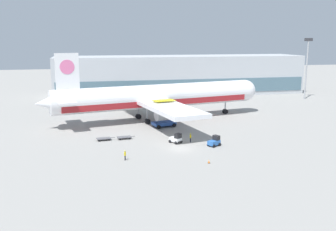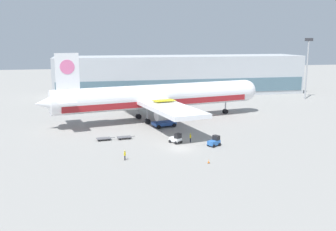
{
  "view_description": "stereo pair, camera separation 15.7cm",
  "coord_description": "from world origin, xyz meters",
  "px_view_note": "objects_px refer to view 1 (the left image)",
  "views": [
    {
      "loc": [
        -16.32,
        -64.89,
        20.03
      ],
      "look_at": [
        0.23,
        11.56,
        4.0
      ],
      "focal_mm": 40.0,
      "sensor_mm": 36.0,
      "label": 1
    },
    {
      "loc": [
        -16.16,
        -64.92,
        20.03
      ],
      "look_at": [
        0.23,
        11.56,
        4.0
      ],
      "focal_mm": 40.0,
      "sensor_mm": 36.0,
      "label": 2
    }
  ],
  "objects_px": {
    "scissor_lift_loader": "(164,117)",
    "baggage_tug_foreground": "(215,141)",
    "traffic_cone_near": "(209,161)",
    "airplane_main": "(155,97)",
    "baggage_tug_mid": "(176,139)",
    "ground_crew_far": "(125,154)",
    "ground_crew_near": "(190,137)",
    "baggage_dolly_lead": "(104,139)",
    "light_mast": "(307,64)",
    "baggage_dolly_second": "(124,137)"
  },
  "relations": [
    {
      "from": "scissor_lift_loader",
      "to": "baggage_tug_foreground",
      "type": "relative_size",
      "value": 2.21
    },
    {
      "from": "traffic_cone_near",
      "to": "airplane_main",
      "type": "bearing_deg",
      "value": 94.44
    },
    {
      "from": "baggage_tug_mid",
      "to": "ground_crew_far",
      "type": "xyz_separation_m",
      "value": [
        -10.86,
        -8.45,
        0.12
      ]
    },
    {
      "from": "airplane_main",
      "to": "ground_crew_near",
      "type": "distance_m",
      "value": 22.24
    },
    {
      "from": "scissor_lift_loader",
      "to": "traffic_cone_near",
      "type": "xyz_separation_m",
      "value": [
        2.0,
        -27.21,
        -1.99
      ]
    },
    {
      "from": "baggage_tug_mid",
      "to": "traffic_cone_near",
      "type": "height_order",
      "value": "baggage_tug_mid"
    },
    {
      "from": "ground_crew_near",
      "to": "baggage_tug_mid",
      "type": "bearing_deg",
      "value": 91.9
    },
    {
      "from": "airplane_main",
      "to": "baggage_dolly_lead",
      "type": "xyz_separation_m",
      "value": [
        -13.55,
        -16.57,
        -5.45
      ]
    },
    {
      "from": "baggage_dolly_lead",
      "to": "ground_crew_near",
      "type": "relative_size",
      "value": 2.11
    },
    {
      "from": "light_mast",
      "to": "baggage_tug_foreground",
      "type": "distance_m",
      "value": 69.1
    },
    {
      "from": "baggage_tug_foreground",
      "to": "ground_crew_near",
      "type": "relative_size",
      "value": 1.58
    },
    {
      "from": "light_mast",
      "to": "ground_crew_near",
      "type": "bearing_deg",
      "value": -139.94
    },
    {
      "from": "scissor_lift_loader",
      "to": "baggage_dolly_lead",
      "type": "height_order",
      "value": "scissor_lift_loader"
    },
    {
      "from": "baggage_dolly_lead",
      "to": "light_mast",
      "type": "bearing_deg",
      "value": 23.02
    },
    {
      "from": "baggage_tug_mid",
      "to": "baggage_dolly_second",
      "type": "distance_m",
      "value": 10.95
    },
    {
      "from": "baggage_tug_foreground",
      "to": "baggage_dolly_second",
      "type": "xyz_separation_m",
      "value": [
        -16.34,
        8.66,
        -0.49
      ]
    },
    {
      "from": "airplane_main",
      "to": "ground_crew_near",
      "type": "xyz_separation_m",
      "value": [
        3.14,
        -21.49,
        -4.78
      ]
    },
    {
      "from": "baggage_dolly_second",
      "to": "traffic_cone_near",
      "type": "height_order",
      "value": "traffic_cone_near"
    },
    {
      "from": "ground_crew_far",
      "to": "baggage_dolly_lead",
      "type": "bearing_deg",
      "value": -144.86
    },
    {
      "from": "airplane_main",
      "to": "baggage_dolly_lead",
      "type": "height_order",
      "value": "airplane_main"
    },
    {
      "from": "baggage_tug_mid",
      "to": "ground_crew_far",
      "type": "distance_m",
      "value": 13.76
    },
    {
      "from": "light_mast",
      "to": "baggage_tug_foreground",
      "type": "xyz_separation_m",
      "value": [
        -48.73,
        -47.72,
        -11.08
      ]
    },
    {
      "from": "baggage_tug_foreground",
      "to": "baggage_tug_mid",
      "type": "distance_m",
      "value": 7.56
    },
    {
      "from": "airplane_main",
      "to": "baggage_tug_mid",
      "type": "distance_m",
      "value": 22.14
    },
    {
      "from": "baggage_dolly_lead",
      "to": "ground_crew_far",
      "type": "bearing_deg",
      "value": -84.35
    },
    {
      "from": "light_mast",
      "to": "scissor_lift_loader",
      "type": "distance_m",
      "value": 63.32
    },
    {
      "from": "ground_crew_near",
      "to": "light_mast",
      "type": "bearing_deg",
      "value": -49.67
    },
    {
      "from": "ground_crew_far",
      "to": "ground_crew_near",
      "type": "bearing_deg",
      "value": 144.74
    },
    {
      "from": "baggage_dolly_lead",
      "to": "ground_crew_near",
      "type": "height_order",
      "value": "ground_crew_near"
    },
    {
      "from": "baggage_tug_mid",
      "to": "scissor_lift_loader",
      "type": "bearing_deg",
      "value": 144.5
    },
    {
      "from": "airplane_main",
      "to": "ground_crew_near",
      "type": "height_order",
      "value": "airplane_main"
    },
    {
      "from": "light_mast",
      "to": "airplane_main",
      "type": "xyz_separation_m",
      "value": [
        -55.64,
        -22.65,
        -6.12
      ]
    },
    {
      "from": "baggage_tug_foreground",
      "to": "traffic_cone_near",
      "type": "bearing_deg",
      "value": -144.21
    },
    {
      "from": "light_mast",
      "to": "baggage_tug_mid",
      "type": "height_order",
      "value": "light_mast"
    },
    {
      "from": "scissor_lift_loader",
      "to": "baggage_dolly_second",
      "type": "relative_size",
      "value": 1.65
    },
    {
      "from": "baggage_tug_foreground",
      "to": "ground_crew_near",
      "type": "height_order",
      "value": "baggage_tug_foreground"
    },
    {
      "from": "light_mast",
      "to": "scissor_lift_loader",
      "type": "bearing_deg",
      "value": -151.42
    },
    {
      "from": "airplane_main",
      "to": "ground_crew_near",
      "type": "bearing_deg",
      "value": -93.47
    },
    {
      "from": "airplane_main",
      "to": "ground_crew_far",
      "type": "xyz_separation_m",
      "value": [
        -10.65,
        -30.03,
        -4.85
      ]
    },
    {
      "from": "light_mast",
      "to": "ground_crew_far",
      "type": "relative_size",
      "value": 11.97
    },
    {
      "from": "light_mast",
      "to": "baggage_dolly_lead",
      "type": "distance_m",
      "value": 80.37
    },
    {
      "from": "baggage_tug_foreground",
      "to": "baggage_dolly_lead",
      "type": "xyz_separation_m",
      "value": [
        -20.47,
        8.5,
        -0.49
      ]
    },
    {
      "from": "light_mast",
      "to": "traffic_cone_near",
      "type": "distance_m",
      "value": 78.78
    },
    {
      "from": "airplane_main",
      "to": "baggage_tug_mid",
      "type": "xyz_separation_m",
      "value": [
        0.21,
        -21.58,
        -4.96
      ]
    },
    {
      "from": "scissor_lift_loader",
      "to": "baggage_dolly_second",
      "type": "xyz_separation_m",
      "value": [
        -10.11,
        -9.12,
        -1.93
      ]
    },
    {
      "from": "light_mast",
      "to": "airplane_main",
      "type": "bearing_deg",
      "value": -157.85
    },
    {
      "from": "ground_crew_far",
      "to": "scissor_lift_loader",
      "type": "bearing_deg",
      "value": 176.49
    },
    {
      "from": "traffic_cone_near",
      "to": "baggage_dolly_lead",
      "type": "bearing_deg",
      "value": 132.17
    },
    {
      "from": "scissor_lift_loader",
      "to": "baggage_dolly_lead",
      "type": "relative_size",
      "value": 1.65
    },
    {
      "from": "baggage_dolly_second",
      "to": "traffic_cone_near",
      "type": "relative_size",
      "value": 5.6
    }
  ]
}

